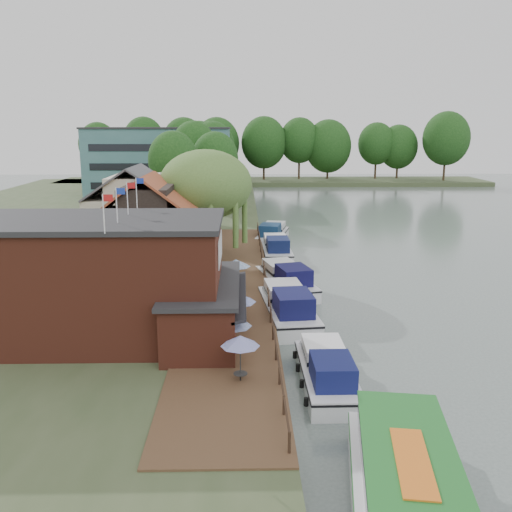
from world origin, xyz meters
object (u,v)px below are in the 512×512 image
object	(u,v)px
umbrella_0	(240,358)
umbrella_3	(231,287)
cruiser_3	(276,246)
cruiser_4	(273,232)
cottage_c	(184,198)
umbrella_1	(232,337)
cruiser_0	(327,366)
swan	(394,468)
cottage_b	(136,209)
cruiser_2	(286,276)
pub	(126,278)
cottage_a	(149,225)
cruiser_1	(288,302)
umbrella_2	(237,312)
willow	(206,206)
umbrella_4	(236,274)
hotel_block	(160,162)

from	to	relation	value
umbrella_0	umbrella_3	xyz separation A→B (m)	(-0.71, 12.83, 0.00)
cruiser_3	cruiser_4	world-z (taller)	cruiser_4
cottage_c	umbrella_1	world-z (taller)	cottage_c
cruiser_0	swan	distance (m)	8.02
cottage_b	cruiser_2	bearing A→B (deg)	-39.26
pub	swan	distance (m)	18.68
cottage_b	umbrella_3	xyz separation A→B (m)	(10.07, -18.67, -2.96)
cottage_a	cruiser_2	bearing A→B (deg)	-9.18
cruiser_4	swan	world-z (taller)	cruiser_4
cottage_b	cruiser_0	bearing A→B (deg)	-62.85
cruiser_0	cruiser_1	distance (m)	10.63
umbrella_2	cottage_b	bearing A→B (deg)	113.41
willow	umbrella_4	size ratio (longest dim) A/B	4.39
umbrella_2	cruiser_4	size ratio (longest dim) A/B	0.24
willow	umbrella_0	size ratio (longest dim) A/B	4.39
hotel_block	umbrella_2	distance (m)	71.96
umbrella_1	cruiser_0	distance (m)	5.34
pub	umbrella_4	size ratio (longest dim) A/B	8.42
umbrella_2	cruiser_3	xyz separation A→B (m)	(3.90, 24.91, -1.09)
umbrella_0	swan	distance (m)	8.99
willow	cruiser_3	bearing A→B (deg)	38.96
umbrella_3	cottage_a	bearing A→B (deg)	129.19
umbrella_0	cottage_c	bearing A→B (deg)	99.51
cottage_a	umbrella_2	size ratio (longest dim) A/B	3.54
cottage_b	umbrella_4	size ratio (longest dim) A/B	4.04
hotel_block	umbrella_1	size ratio (longest dim) A/B	10.69
cottage_c	cruiser_0	size ratio (longest dim) A/B	0.91
cruiser_1	cruiser_2	world-z (taller)	cruiser_1
umbrella_1	cruiser_4	world-z (taller)	umbrella_1
cruiser_2	swan	size ratio (longest dim) A/B	23.21
umbrella_1	umbrella_4	bearing A→B (deg)	89.66
willow	cruiser_3	size ratio (longest dim) A/B	1.05
pub	swan	xyz separation A→B (m)	(12.92, -12.73, -4.43)
pub	cottage_b	world-z (taller)	cottage_b
cruiser_1	hotel_block	bearing A→B (deg)	99.80
cottage_c	cruiser_1	xyz separation A→B (m)	(10.09, -28.37, -3.94)
umbrella_1	pub	bearing A→B (deg)	150.11
cruiser_3	umbrella_4	bearing A→B (deg)	-105.70
umbrella_0	swan	xyz separation A→B (m)	(6.14, -6.23, -2.07)
umbrella_1	cruiser_0	size ratio (longest dim) A/B	0.25
swan	umbrella_4	bearing A→B (deg)	106.21
cruiser_1	cruiser_2	bearing A→B (deg)	81.10
cottage_a	cruiser_2	xyz separation A→B (m)	(11.51, -1.86, -4.01)
umbrella_3	cruiser_0	distance (m)	12.47
cottage_a	umbrella_1	distance (m)	20.22
cottage_a	cruiser_3	distance (m)	16.10
cruiser_3	cottage_a	bearing A→B (deg)	-138.52
pub	cruiser_2	world-z (taller)	pub
cruiser_1	cruiser_4	world-z (taller)	cruiser_1
umbrella_2	cruiser_1	world-z (taller)	umbrella_2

